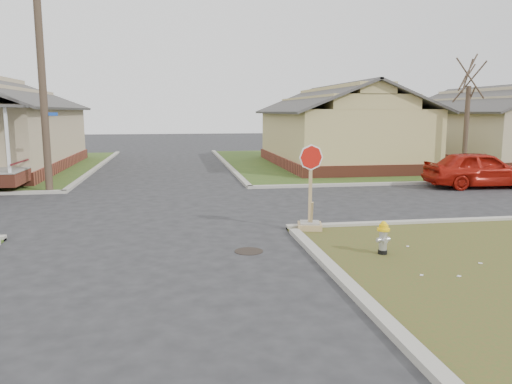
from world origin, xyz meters
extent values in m
plane|color=#242426|center=(0.00, 0.00, 0.00)|extent=(120.00, 120.00, 0.00)
cube|color=#2F4F1C|center=(22.00, 18.00, 0.03)|extent=(37.00, 19.00, 0.05)
cylinder|color=black|center=(2.20, -0.50, 0.01)|extent=(0.64, 0.64, 0.01)
cube|color=brown|center=(10.00, 16.50, 0.30)|extent=(7.20, 11.20, 0.60)
cube|color=tan|center=(10.00, 16.50, 1.90)|extent=(7.00, 11.00, 2.60)
cube|color=brown|center=(20.00, 16.50, 0.30)|extent=(7.20, 11.20, 0.60)
cube|color=tan|center=(20.00, 16.50, 1.90)|extent=(7.00, 11.00, 2.60)
cylinder|color=#423226|center=(-4.20, 8.90, 4.50)|extent=(0.28, 0.28, 9.00)
cylinder|color=#423226|center=(14.00, 10.20, 2.15)|extent=(0.22, 0.22, 4.20)
cylinder|color=black|center=(5.01, -1.33, 0.10)|extent=(0.20, 0.20, 0.09)
cylinder|color=#B5B6BA|center=(5.01, -1.33, 0.35)|extent=(0.17, 0.17, 0.42)
sphere|color=#B5B6BA|center=(5.01, -1.33, 0.56)|extent=(0.17, 0.17, 0.17)
cylinder|color=yellow|center=(5.01, -1.33, 0.59)|extent=(0.27, 0.27, 0.05)
cylinder|color=yellow|center=(5.01, -1.33, 0.66)|extent=(0.20, 0.20, 0.09)
sphere|color=yellow|center=(5.01, -1.33, 0.71)|extent=(0.14, 0.14, 0.14)
cube|color=tan|center=(4.07, 1.18, 0.12)|extent=(0.62, 0.62, 0.15)
cube|color=gray|center=(4.07, 1.18, 0.22)|extent=(0.50, 0.50, 0.04)
cube|color=tan|center=(4.07, 1.18, 1.19)|extent=(0.09, 0.04, 2.09)
cylinder|color=#B0120B|center=(4.07, 1.13, 1.94)|extent=(0.56, 0.24, 0.60)
cylinder|color=white|center=(4.07, 1.15, 1.94)|extent=(0.63, 0.28, 0.68)
imported|color=#A6160B|center=(12.99, 7.42, 0.75)|extent=(4.52, 2.04, 1.51)
camera|label=1|loc=(0.61, -11.20, 3.10)|focal=35.00mm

